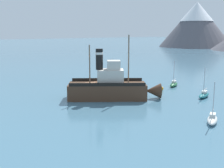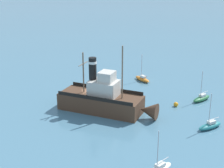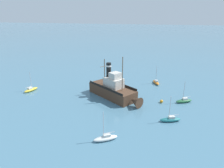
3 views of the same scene
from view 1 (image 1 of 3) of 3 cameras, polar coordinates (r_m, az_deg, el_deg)
name	(u,v)px [view 1 (image 1 of 3)]	position (r m, az deg, el deg)	size (l,w,h in m)	color
ground_plane	(96,98)	(44.88, -3.35, -2.77)	(600.00, 600.00, 0.00)	#477289
old_tugboat	(111,87)	(43.83, -0.17, -0.63)	(10.91, 13.80, 9.90)	#4C3323
sailboat_green	(174,84)	(55.03, 12.45, 0.00)	(2.79, 3.86, 4.90)	#286B3D
sailboat_orange	(113,79)	(58.73, 0.26, 0.93)	(3.94, 2.42, 4.90)	orange
sailboat_white	(212,119)	(34.84, 19.71, -6.73)	(2.94, 3.81, 4.90)	white
sailboat_teal	(204,95)	(47.14, 18.18, -2.11)	(2.34, 3.95, 4.90)	#23757A
mooring_buoy	(162,89)	(50.68, 10.03, -0.93)	(0.70, 0.70, 0.70)	orange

